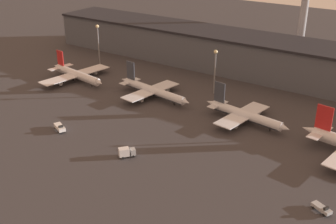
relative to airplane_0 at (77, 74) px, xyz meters
name	(u,v)px	position (x,y,z in m)	size (l,w,h in m)	color
ground	(129,147)	(64.57, -38.33, -3.26)	(600.00, 600.00, 0.00)	#383538
terminal_building	(247,54)	(64.57, 59.40, 6.59)	(241.90, 29.58, 19.63)	#4C515B
airplane_0	(77,74)	(0.00, 0.00, 0.00)	(39.87, 38.66, 12.94)	silver
airplane_1	(153,91)	(44.45, 3.80, -0.02)	(42.94, 31.00, 13.81)	silver
airplane_2	(245,115)	(89.96, 3.30, 0.01)	(38.73, 29.30, 13.77)	silver
service_vehicle_0	(60,127)	(34.58, -43.08, -1.93)	(7.37, 5.22, 2.80)	white
service_vehicle_1	(126,152)	(68.36, -44.12, -1.33)	(5.36, 5.90, 3.51)	#9EA3A8
service_vehicle_2	(322,208)	(131.78, -36.71, -2.08)	(6.22, 4.55, 2.52)	#9EA3A8
lamp_post_0	(98,40)	(-6.55, 23.92, 11.51)	(1.80, 1.80, 22.96)	slate
lamp_post_1	(215,65)	(64.96, 23.92, 10.32)	(1.80, 1.80, 20.84)	slate
control_tower	(305,5)	(75.99, 110.86, 25.50)	(9.00, 9.00, 50.04)	#99999E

